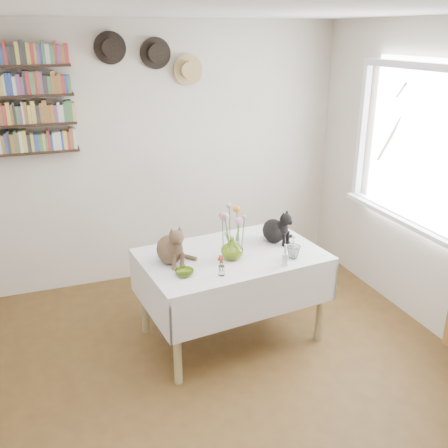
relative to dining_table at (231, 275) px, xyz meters
name	(u,v)px	position (x,y,z in m)	size (l,w,h in m)	color
room	(225,244)	(-0.38, -0.89, 0.68)	(4.08, 4.58, 2.58)	brown
window	(414,159)	(1.58, -0.09, 0.83)	(0.12, 1.52, 1.32)	white
dining_table	(231,275)	(0.00, 0.00, 0.00)	(1.49, 1.05, 0.75)	white
tabby_cat	(169,242)	(-0.49, 0.02, 0.35)	(0.22, 0.27, 0.32)	brown
black_cat	(274,225)	(0.42, 0.11, 0.33)	(0.20, 0.25, 0.30)	black
flower_vase	(232,248)	(-0.03, -0.09, 0.27)	(0.17, 0.17, 0.18)	#A8CB3C
green_bowl	(184,273)	(-0.45, -0.23, 0.21)	(0.14, 0.14, 0.04)	#A8CB3C
drinking_glass	(293,252)	(0.42, -0.24, 0.24)	(0.11, 0.11, 0.10)	white
candlestick	(285,259)	(0.29, -0.34, 0.24)	(0.05, 0.05, 0.17)	white
berry_jar	(221,265)	(-0.20, -0.32, 0.26)	(0.04, 0.04, 0.18)	white
porcelain_figurine	(294,241)	(0.52, -0.04, 0.23)	(0.05, 0.05, 0.10)	white
flower_bouquet	(232,217)	(-0.03, -0.08, 0.52)	(0.17, 0.13, 0.39)	#4C7233
bookshelf_unit	(12,101)	(-1.48, 1.27, 1.28)	(1.00, 0.16, 0.91)	black
wall_hats	(152,57)	(-0.27, 1.30, 1.60)	(0.98, 0.09, 0.48)	black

